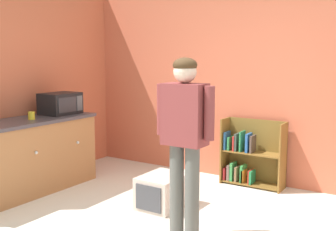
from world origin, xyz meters
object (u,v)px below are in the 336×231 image
Objects in this scene: pet_carrier at (163,191)px; yellow_cup at (31,116)px; standing_person at (185,133)px; bookshelf at (249,157)px; microwave at (60,103)px; kitchen_counter at (19,158)px.

pet_carrier is 5.81× the size of yellow_cup.
standing_person is at bearing -43.54° from pet_carrier.
bookshelf is 1.77× the size of microwave.
pet_carrier is (-0.63, 0.60, -0.82)m from standing_person.
yellow_cup reaches higher than bookshelf.
bookshelf is at bearing 69.50° from pet_carrier.
kitchen_counter is 1.79m from pet_carrier.
standing_person reaches higher than kitchen_counter.
yellow_cup is at bearing -83.38° from microwave.
microwave is at bearing 162.72° from standing_person.
pet_carrier is 1.84m from yellow_cup.
kitchen_counter is at bearing 179.33° from standing_person.
microwave is at bearing -151.46° from bookshelf.
bookshelf is (2.16, 1.88, -0.08)m from kitchen_counter.
yellow_cup is (-1.63, -0.40, 0.77)m from pet_carrier.
standing_person is 2.27m from yellow_cup.
yellow_cup is at bearing 174.99° from standing_person.
bookshelf is at bearing 94.42° from standing_person.
standing_person reaches higher than bookshelf.
kitchen_counter reaches higher than bookshelf.
microwave is (-0.01, 0.70, 0.59)m from kitchen_counter.
bookshelf is at bearing 38.92° from yellow_cup.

